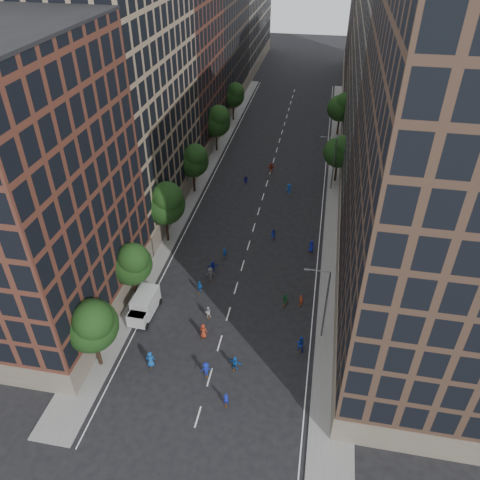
{
  "coord_description": "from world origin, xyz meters",
  "views": [
    {
      "loc": [
        8.49,
        -24.15,
        37.91
      ],
      "look_at": [
        -0.87,
        25.28,
        2.0
      ],
      "focal_mm": 35.0,
      "sensor_mm": 36.0,
      "label": 1
    }
  ],
  "objects": [
    {
      "name": "tree_left_2",
      "position": [
        -10.99,
        25.83,
        6.36
      ],
      "size": [
        5.6,
        5.6,
        9.45
      ],
      "color": "black",
      "rests_on": "ground"
    },
    {
      "name": "streetlamp_near",
      "position": [
        10.37,
        12.0,
        5.17
      ],
      "size": [
        2.64,
        0.22,
        9.06
      ],
      "color": "#595B60",
      "rests_on": "ground"
    },
    {
      "name": "bldg_right_b",
      "position": [
        19.0,
        44.0,
        16.5
      ],
      "size": [
        14.0,
        28.0,
        33.0
      ],
      "primitive_type": "cube",
      "color": "#6D655A",
      "rests_on": "ground"
    },
    {
      "name": "skater_17",
      "position": [
        0.12,
        49.2,
        0.83
      ],
      "size": [
        1.61,
        0.75,
        1.67
      ],
      "primitive_type": "imported",
      "rotation": [
        0.0,
        0.0,
        3.31
      ],
      "color": "#A6371B",
      "rests_on": "ground"
    },
    {
      "name": "tree_left_5",
      "position": [
        -11.02,
        71.86,
        5.68
      ],
      "size": [
        4.8,
        4.8,
        8.33
      ],
      "color": "black",
      "rests_on": "ground"
    },
    {
      "name": "bldg_right_d",
      "position": [
        19.0,
        104.0,
        15.0
      ],
      "size": [
        14.0,
        40.0,
        30.0
      ],
      "primitive_type": "cube",
      "color": "#433024",
      "rests_on": "ground"
    },
    {
      "name": "skater_7",
      "position": [
        7.98,
        16.49,
        0.75
      ],
      "size": [
        0.63,
        0.52,
        1.5
      ],
      "primitive_type": "imported",
      "rotation": [
        0.0,
        0.0,
        2.82
      ],
      "color": "#973419",
      "rests_on": "ground"
    },
    {
      "name": "bldg_left_e",
      "position": [
        -19.0,
        116.0,
        13.0
      ],
      "size": [
        14.0,
        40.0,
        26.0
      ],
      "primitive_type": "cube",
      "color": "#6D655A",
      "rests_on": "ground"
    },
    {
      "name": "ground",
      "position": [
        0.0,
        40.0,
        0.0
      ],
      "size": [
        240.0,
        240.0,
        0.0
      ],
      "primitive_type": "plane",
      "color": "black",
      "rests_on": "ground"
    },
    {
      "name": "tree_left_1",
      "position": [
        -11.02,
        13.86,
        5.55
      ],
      "size": [
        4.8,
        4.8,
        8.21
      ],
      "color": "black",
      "rests_on": "ground"
    },
    {
      "name": "tree_left_0",
      "position": [
        -11.01,
        3.85,
        5.96
      ],
      "size": [
        5.2,
        5.2,
        8.83
      ],
      "color": "black",
      "rests_on": "ground"
    },
    {
      "name": "tree_left_3",
      "position": [
        -11.02,
        39.85,
        5.82
      ],
      "size": [
        5.0,
        5.0,
        8.58
      ],
      "color": "black",
      "rests_on": "ground"
    },
    {
      "name": "bldg_right_c",
      "position": [
        19.0,
        71.0,
        17.5
      ],
      "size": [
        14.0,
        26.0,
        35.0
      ],
      "primitive_type": "cube",
      "color": "#937C60",
      "rests_on": "ground"
    },
    {
      "name": "skater_16",
      "position": [
        -3.41,
        43.93,
        0.76
      ],
      "size": [
        0.91,
        0.43,
        1.52
      ],
      "primitive_type": "imported",
      "rotation": [
        0.0,
        0.0,
        3.2
      ],
      "color": "#1516AF",
      "rests_on": "ground"
    },
    {
      "name": "skater_11",
      "position": [
        -3.48,
        20.54,
        0.77
      ],
      "size": [
        1.49,
        0.94,
        1.54
      ],
      "primitive_type": "imported",
      "rotation": [
        0.0,
        0.0,
        3.51
      ],
      "color": "#13229A",
      "rests_on": "ground"
    },
    {
      "name": "bldg_right_a",
      "position": [
        19.0,
        15.0,
        18.0
      ],
      "size": [
        14.0,
        30.0,
        36.0
      ],
      "primitive_type": "cube",
      "color": "#433024",
      "rests_on": "ground"
    },
    {
      "name": "skater_3",
      "position": [
        -0.37,
        4.7,
        0.85
      ],
      "size": [
        1.24,
        0.96,
        1.69
      ],
      "primitive_type": "imported",
      "rotation": [
        0.0,
        0.0,
        3.49
      ],
      "color": "#122397",
      "rests_on": "ground"
    },
    {
      "name": "skater_15",
      "position": [
        3.99,
        41.89,
        0.95
      ],
      "size": [
        1.39,
        1.07,
        1.9
      ],
      "primitive_type": "imported",
      "rotation": [
        0.0,
        0.0,
        3.48
      ],
      "color": "#1542AD",
      "rests_on": "ground"
    },
    {
      "name": "bldg_left_c",
      "position": [
        -19.0,
        58.0,
        14.0
      ],
      "size": [
        14.0,
        20.0,
        28.0
      ],
      "primitive_type": "cube",
      "color": "#542C20",
      "rests_on": "ground"
    },
    {
      "name": "skater_5",
      "position": [
        2.27,
        6.03,
        0.78
      ],
      "size": [
        1.52,
        0.8,
        1.56
      ],
      "primitive_type": "imported",
      "rotation": [
        0.0,
        0.0,
        2.9
      ],
      "color": "#1553AD",
      "rests_on": "ground"
    },
    {
      "name": "tree_right_b",
      "position": [
        11.39,
        67.85,
        5.96
      ],
      "size": [
        5.2,
        5.2,
        8.83
      ],
      "color": "black",
      "rests_on": "ground"
    },
    {
      "name": "bldg_left_b",
      "position": [
        -19.0,
        35.0,
        17.0
      ],
      "size": [
        14.0,
        26.0,
        34.0
      ],
      "primitive_type": "cube",
      "color": "#937C60",
      "rests_on": "ground"
    },
    {
      "name": "skater_8",
      "position": [
        -2.13,
        12.54,
        0.75
      ],
      "size": [
        0.85,
        0.74,
        1.49
      ],
      "primitive_type": "imported",
      "rotation": [
        0.0,
        0.0,
        3.41
      ],
      "color": "#B3B3AF",
      "rests_on": "ground"
    },
    {
      "name": "tree_right_a",
      "position": [
        11.38,
        47.85,
        5.63
      ],
      "size": [
        5.0,
        5.0,
        8.39
      ],
      "color": "black",
      "rests_on": "ground"
    },
    {
      "name": "skater_0",
      "position": [
        -6.13,
        4.79,
        0.95
      ],
      "size": [
        1.04,
        0.8,
        1.9
      ],
      "primitive_type": "imported",
      "rotation": [
        0.0,
        0.0,
        3.37
      ],
      "color": "#114492",
      "rests_on": "ground"
    },
    {
      "name": "skater_14",
      "position": [
        3.09,
        29.05,
        0.79
      ],
      "size": [
        0.78,
        0.62,
        1.57
      ],
      "primitive_type": "imported",
      "rotation": [
        0.0,
        0.0,
        3.17
      ],
      "color": "#1736BC",
      "rests_on": "ground"
    },
    {
      "name": "skater_10",
      "position": [
        6.19,
        16.19,
        0.81
      ],
      "size": [
        1.02,
        0.74,
        1.61
      ],
      "primitive_type": "imported",
      "rotation": [
        0.0,
        0.0,
        2.72
      ],
      "color": "#227238",
      "rests_on": "ground"
    },
    {
      "name": "skater_12",
      "position": [
        8.5,
        27.17,
        0.84
      ],
      "size": [
        0.91,
        0.68,
        1.69
      ],
      "primitive_type": "imported",
      "rotation": [
        0.0,
        0.0,
        2.95
      ],
      "color": "#121C93",
      "rests_on": "ground"
    },
    {
      "name": "bldg_left_d",
      "position": [
        -19.0,
        82.0,
        16.0
      ],
      "size": [
        14.0,
        28.0,
        32.0
      ],
      "primitive_type": "cube",
      "color": "#312721",
      "rests_on": "ground"
    },
    {
      "name": "streetlamp_far",
      "position": [
        10.37,
        45.0,
        5.17
      ],
      "size": [
        2.64,
        0.22,
        9.06
      ],
      "color": "#595B60",
      "rests_on": "ground"
    },
    {
      "name": "bldg_left_a",
      "position": [
        -19.0,
        11.0,
        15.0
      ],
      "size": [
        14.0,
        22.0,
        30.0
      ],
      "primitive_type": "cube",
      "color": "#542C20",
      "rests_on": "ground"
    },
    {
      "name": "tree_left_4",
      "position": [
        -11.0,
        55.84,
        6.1
      ],
      "size": [
        5.4,
        5.4,
        9.08
      ],
      "color": "black",
      "rests_on": "ground"
    },
    {
      "name": "sidewalk_right",
      "position": [
        12.0,
        47.5,
        0.07
      ],
      "size": [
        4.0,
        105.0,
        0.15
      ],
      "primitive_type": "cube",
      "color": "slate",
      "rests_on": "ground"
    },
    {
      "name": "cargo_van",
      "position": [
        -9.3,
        11.66,
        1.39
      ],
      "size": [
        2.51,
        5.05,
        2.64
      ],
      "rotation": [
        0.0,
        0.0,
        -0.04
      ],
      "color": "silver",
      "rests_on": "ground"
    },
    {
      "name": "skater_4",
      "position": [
        -4.13,
        16.49,
        0.82
      ],
      "size": [
        1.03,
        0.64,
        1.63
      ],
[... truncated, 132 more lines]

